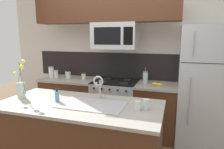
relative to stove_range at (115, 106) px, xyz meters
The scene contains 21 objects.
rear_partition 0.97m from the stove_range, 51.72° to the left, with size 5.20×0.10×2.60m, color silver.
splash_band 0.76m from the stove_range, 90.00° to the left, with size 3.46×0.01×0.48m, color black.
back_counter_left 0.89m from the stove_range, behind, with size 1.05×0.65×0.91m.
back_counter_right 0.71m from the stove_range, ahead, with size 0.69×0.65×0.91m.
stove_range is the anchor object (origin of this frame).
microwave 1.24m from the stove_range, 89.84° to the right, with size 0.74×0.40×0.43m.
upper_cabinet_band 1.76m from the stove_range, 164.18° to the right, with size 2.44×0.34×0.60m, color #4C2B19.
refrigerator 1.52m from the stove_range, ahead, with size 0.81×0.74×1.85m.
storage_jar_tall 1.41m from the stove_range, behind, with size 0.10×0.10×0.21m.
storage_jar_medium 1.30m from the stove_range, behind, with size 0.08×0.08×0.14m.
storage_jar_short 1.08m from the stove_range, behind, with size 0.10×0.10×0.15m.
storage_jar_squat 0.80m from the stove_range, behind, with size 0.08×0.08×0.12m.
banana_bunch 0.87m from the stove_range, ahead, with size 0.19×0.12×0.07m.
french_press 0.75m from the stove_range, ahead, with size 0.09×0.09×0.27m.
island_counter 1.25m from the stove_range, 93.13° to the right, with size 1.94×0.90×0.91m.
kitchen_sink 1.31m from the stove_range, 85.68° to the right, with size 0.76×0.44×0.16m.
sink_faucet 1.22m from the stove_range, 84.73° to the right, with size 0.14×0.14×0.31m.
dish_soap_bottle 1.41m from the stove_range, 105.65° to the right, with size 0.06×0.05×0.16m.
drinking_glass 1.49m from the stove_range, 63.34° to the right, with size 0.07×0.07×0.10m.
spare_glass 1.49m from the stove_range, 59.60° to the right, with size 0.06×0.06×0.12m.
flower_vase 1.65m from the stove_range, 124.59° to the right, with size 0.16×0.12×0.50m.
Camera 1 is at (0.99, -2.37, 1.68)m, focal length 32.00 mm.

